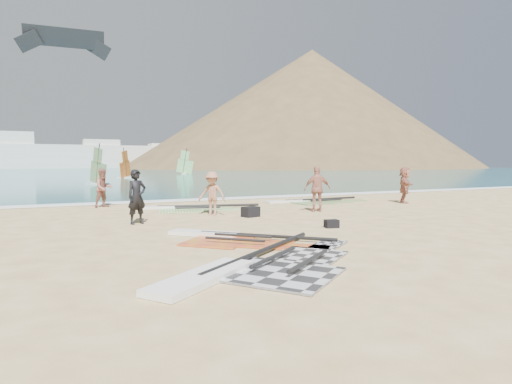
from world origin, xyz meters
name	(u,v)px	position (x,y,z in m)	size (l,w,h in m)	color
ground	(304,235)	(0.00, 0.00, 0.00)	(300.00, 300.00, 0.00)	#E5C086
sea	(74,169)	(0.00, 132.00, 0.00)	(300.00, 240.00, 0.06)	#0D505D
surf_line	(185,201)	(0.00, 12.30, 0.00)	(300.00, 1.20, 0.04)	white
far_town	(19,155)	(-15.72, 150.00, 4.49)	(160.00, 8.00, 12.00)	white
headland_main	(311,168)	(85.00, 130.00, 0.00)	(143.00, 143.00, 45.00)	brown
headland_minor	(365,167)	(120.00, 140.00, 0.00)	(70.00, 70.00, 28.00)	brown
rig_grey	(260,266)	(-2.94, -3.01, 0.05)	(5.90, 4.63, 0.20)	#252528
rig_green	(186,208)	(-1.20, 8.08, 0.05)	(5.81, 2.95, 0.20)	#6DBD1F
rig_orange	(310,201)	(5.73, 8.53, 0.05)	(5.80, 2.30, 0.20)	gold
rig_red	(229,238)	(-2.31, 0.17, 0.05)	(3.92, 4.26, 0.19)	#BF0F37
gear_bag_near	(251,212)	(0.33, 4.43, 0.20)	(0.63, 0.46, 0.40)	black
gear_bag_far	(332,224)	(1.53, 0.78, 0.13)	(0.44, 0.31, 0.26)	black
person_wetsuit	(137,197)	(-4.01, 4.40, 0.94)	(0.69, 0.45, 1.88)	black
beachgoer_left	(104,188)	(-4.42, 10.71, 0.91)	(0.89, 0.69, 1.83)	#99594E
beachgoer_mid	(212,193)	(-0.85, 5.58, 0.88)	(1.14, 0.65, 1.76)	#A97054
beachgoer_back	(317,189)	(3.66, 4.78, 0.98)	(1.15, 0.48, 1.97)	tan
beachgoer_right	(405,185)	(9.97, 6.08, 0.94)	(1.75, 0.56, 1.89)	#AE6752
windsurfer_left	(98,172)	(-2.63, 31.78, 1.18)	(2.17, 2.31, 3.90)	white
windsurfer_centre	(125,169)	(2.29, 47.79, 1.22)	(2.14, 2.15, 4.09)	white
windsurfer_right	(185,167)	(14.91, 63.15, 1.35)	(2.84, 2.63, 4.69)	white
kitesurf_kite	(65,40)	(-5.06, 34.28, 13.63)	(8.41, 1.45, 2.63)	black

